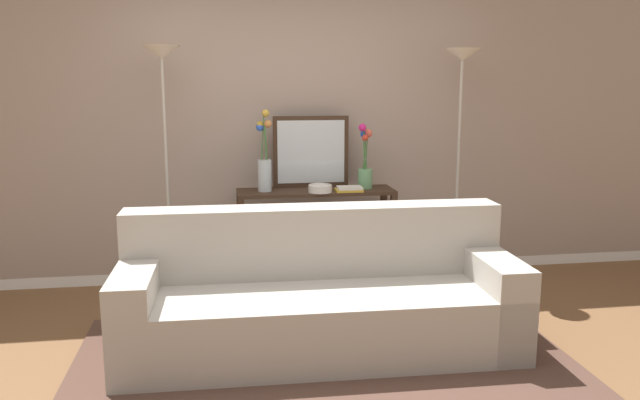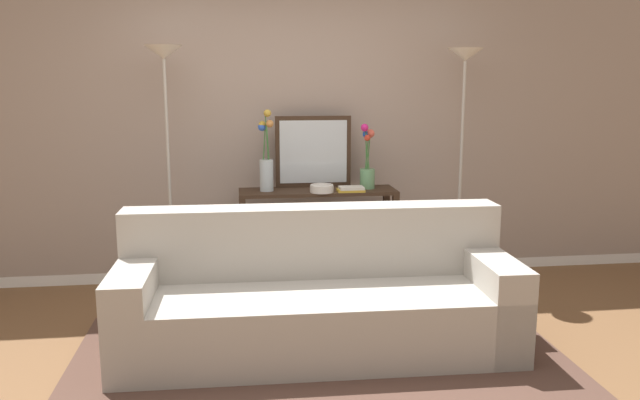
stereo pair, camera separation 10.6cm
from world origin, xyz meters
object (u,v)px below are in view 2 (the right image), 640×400
floor_lamp_right (464,101)px  couch (317,301)px  vase_short_flowers (367,165)px  book_row_under_console (275,281)px  wall_mirror (313,152)px  fruit_bowl (322,188)px  floor_lamp_left (166,102)px  vase_tall_flowers (266,163)px  console_table (318,221)px  book_stack (351,189)px

floor_lamp_right → couch: bearing=-139.5°
vase_short_flowers → floor_lamp_right: bearing=-7.4°
couch → vase_short_flowers: 1.52m
book_row_under_console → wall_mirror: bearing=24.5°
couch → fruit_bowl: 1.23m
couch → wall_mirror: (0.15, 1.37, 0.79)m
floor_lamp_left → book_row_under_console: bearing=5.5°
vase_tall_flowers → couch: bearing=-78.4°
wall_mirror → vase_tall_flowers: (-0.40, -0.15, -0.07)m
wall_mirror → floor_lamp_right: bearing=-11.1°
console_table → book_row_under_console: (-0.35, -0.00, -0.50)m
floor_lamp_left → wall_mirror: 1.24m
floor_lamp_left → vase_tall_flowers: bearing=6.0°
floor_lamp_right → vase_short_flowers: (-0.76, 0.10, -0.51)m
book_stack → floor_lamp_right: bearing=2.2°
floor_lamp_right → vase_tall_flowers: bearing=177.1°
couch → book_row_under_console: bearing=99.0°
wall_mirror → vase_tall_flowers: size_ratio=0.96×
floor_lamp_left → vase_short_flowers: bearing=3.6°
floor_lamp_right → wall_mirror: (-1.18, 0.23, -0.41)m
vase_tall_flowers → wall_mirror: bearing=21.1°
fruit_bowl → book_stack: fruit_bowl is taller
wall_mirror → book_row_under_console: 1.11m
floor_lamp_right → fruit_bowl: 1.33m
console_table → vase_short_flowers: vase_short_flowers is taller
floor_lamp_left → wall_mirror: size_ratio=3.11×
console_table → floor_lamp_right: size_ratio=0.65×
fruit_bowl → book_stack: (0.23, 0.00, -0.01)m
floor_lamp_right → book_stack: size_ratio=8.94×
fruit_bowl → wall_mirror: bearing=97.2°
vase_tall_flowers → vase_short_flowers: bearing=1.3°
floor_lamp_right → book_stack: floor_lamp_right is taller
vase_short_flowers → couch: bearing=-114.9°
vase_tall_flowers → floor_lamp_right: bearing=-2.9°
fruit_bowl → book_stack: bearing=0.3°
couch → floor_lamp_left: 1.94m
wall_mirror → book_stack: (0.27, -0.27, -0.27)m
console_table → floor_lamp_left: bearing=-176.1°
book_stack → book_row_under_console: 0.99m
console_table → vase_tall_flowers: (-0.41, 0.00, 0.48)m
couch → book_stack: size_ratio=11.41×
wall_mirror → vase_short_flowers: size_ratio=1.18×
vase_tall_flowers → fruit_bowl: (0.43, -0.12, -0.19)m
floor_lamp_left → fruit_bowl: floor_lamp_left is taller
floor_lamp_left → book_stack: 1.57m
book_stack → vase_short_flowers: bearing=40.2°
book_stack → fruit_bowl: bearing=-179.7°
floor_lamp_left → vase_tall_flowers: floor_lamp_left is taller
console_table → book_stack: size_ratio=5.84×
fruit_bowl → vase_short_flowers: bearing=18.9°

